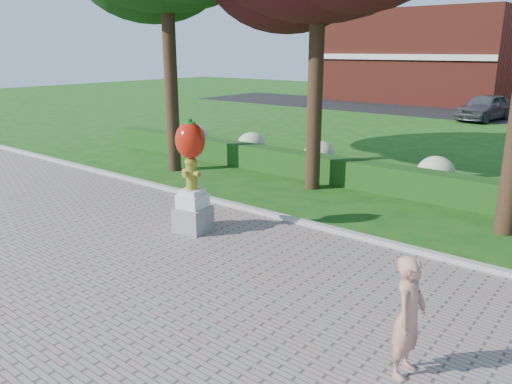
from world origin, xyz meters
The scene contains 9 objects.
ground centered at (0.00, 0.00, 0.00)m, with size 100.00×100.00×0.00m, color #154B12.
walkway centered at (0.00, -4.00, 0.02)m, with size 40.00×14.00×0.04m, color gray.
curb centered at (0.00, 3.00, 0.07)m, with size 40.00×0.18×0.15m, color #ADADA5.
lawn_hedge centered at (0.00, 7.00, 0.40)m, with size 24.00×0.70×0.80m, color #183F12.
hydrangea_row centered at (0.57, 8.00, 0.55)m, with size 20.10×1.10×0.99m.
building_left centered at (-10.00, 34.00, 3.50)m, with size 14.00×8.00×7.00m, color maroon.
hydrant_sculpture centered at (-2.08, 1.08, 1.40)m, with size 0.79×0.79×2.56m.
woman centered at (3.81, -0.91, 0.84)m, with size 0.58×0.38×1.60m, color tan.
parked_car centered at (-2.19, 25.00, 0.79)m, with size 1.82×4.52×1.54m, color #45484E.
Camera 1 is at (5.79, -6.42, 4.05)m, focal length 35.00 mm.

